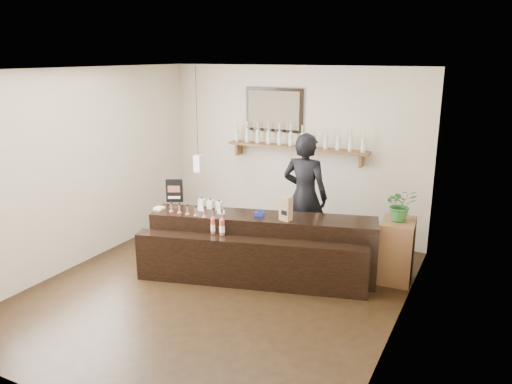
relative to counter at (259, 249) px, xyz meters
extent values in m
plane|color=black|center=(-0.30, -0.59, -0.40)|extent=(5.00, 5.00, 0.00)
plane|color=beige|center=(-0.30, 1.91, 1.00)|extent=(4.50, 0.00, 4.50)
plane|color=beige|center=(-0.30, -3.09, 1.00)|extent=(4.50, 0.00, 4.50)
plane|color=beige|center=(-2.55, -0.59, 1.00)|extent=(0.00, 5.00, 5.00)
plane|color=beige|center=(1.95, -0.59, 1.00)|extent=(0.00, 5.00, 5.00)
plane|color=white|center=(-0.30, -0.59, 2.40)|extent=(5.00, 5.00, 0.00)
cube|color=brown|center=(-0.20, 1.78, 1.10)|extent=(2.40, 0.25, 0.04)
cube|color=brown|center=(-1.28, 1.81, 0.98)|extent=(0.04, 0.20, 0.20)
cube|color=brown|center=(0.88, 1.81, 0.98)|extent=(0.04, 0.20, 0.20)
cube|color=black|center=(-0.65, 1.88, 1.68)|extent=(1.02, 0.04, 0.72)
cube|color=#443C2B|center=(-0.65, 1.86, 1.68)|extent=(0.92, 0.01, 0.62)
cube|color=white|center=(-1.60, 1.01, 0.85)|extent=(0.12, 0.12, 0.28)
cylinder|color=black|center=(-1.60, 1.01, 1.69)|extent=(0.01, 0.01, 1.41)
cylinder|color=beige|center=(-1.30, 1.78, 1.22)|extent=(0.07, 0.07, 0.20)
cone|color=beige|center=(-1.30, 1.78, 1.34)|extent=(0.07, 0.07, 0.05)
cylinder|color=beige|center=(-1.30, 1.78, 1.40)|extent=(0.02, 0.02, 0.07)
cylinder|color=yellow|center=(-1.30, 1.78, 1.45)|extent=(0.03, 0.03, 0.02)
cylinder|color=white|center=(-1.30, 1.78, 1.20)|extent=(0.07, 0.07, 0.09)
cylinder|color=beige|center=(-1.10, 1.78, 1.22)|extent=(0.07, 0.07, 0.20)
cone|color=beige|center=(-1.10, 1.78, 1.34)|extent=(0.07, 0.07, 0.05)
cylinder|color=beige|center=(-1.10, 1.78, 1.40)|extent=(0.02, 0.02, 0.07)
cylinder|color=yellow|center=(-1.10, 1.78, 1.45)|extent=(0.03, 0.03, 0.02)
cylinder|color=white|center=(-1.10, 1.78, 1.20)|extent=(0.07, 0.07, 0.09)
cylinder|color=beige|center=(-0.90, 1.78, 1.22)|extent=(0.07, 0.07, 0.20)
cone|color=beige|center=(-0.90, 1.78, 1.34)|extent=(0.07, 0.07, 0.05)
cylinder|color=beige|center=(-0.90, 1.78, 1.40)|extent=(0.02, 0.02, 0.07)
cylinder|color=yellow|center=(-0.90, 1.78, 1.45)|extent=(0.03, 0.03, 0.02)
cylinder|color=white|center=(-0.90, 1.78, 1.20)|extent=(0.07, 0.07, 0.09)
cylinder|color=beige|center=(-0.70, 1.78, 1.22)|extent=(0.07, 0.07, 0.20)
cone|color=beige|center=(-0.70, 1.78, 1.34)|extent=(0.07, 0.07, 0.05)
cylinder|color=beige|center=(-0.70, 1.78, 1.40)|extent=(0.02, 0.02, 0.07)
cylinder|color=yellow|center=(-0.70, 1.78, 1.45)|extent=(0.03, 0.03, 0.02)
cylinder|color=white|center=(-0.70, 1.78, 1.20)|extent=(0.07, 0.07, 0.09)
cylinder|color=beige|center=(-0.50, 1.78, 1.22)|extent=(0.07, 0.07, 0.20)
cone|color=beige|center=(-0.50, 1.78, 1.34)|extent=(0.07, 0.07, 0.05)
cylinder|color=beige|center=(-0.50, 1.78, 1.40)|extent=(0.02, 0.02, 0.07)
cylinder|color=yellow|center=(-0.50, 1.78, 1.45)|extent=(0.03, 0.03, 0.02)
cylinder|color=white|center=(-0.50, 1.78, 1.20)|extent=(0.07, 0.07, 0.09)
cylinder|color=beige|center=(-0.30, 1.78, 1.22)|extent=(0.07, 0.07, 0.20)
cone|color=beige|center=(-0.30, 1.78, 1.34)|extent=(0.07, 0.07, 0.05)
cylinder|color=beige|center=(-0.30, 1.78, 1.40)|extent=(0.02, 0.02, 0.07)
cylinder|color=yellow|center=(-0.30, 1.78, 1.45)|extent=(0.03, 0.03, 0.02)
cylinder|color=white|center=(-0.30, 1.78, 1.20)|extent=(0.07, 0.07, 0.09)
cylinder|color=beige|center=(-0.10, 1.78, 1.22)|extent=(0.07, 0.07, 0.20)
cone|color=beige|center=(-0.10, 1.78, 1.34)|extent=(0.07, 0.07, 0.05)
cylinder|color=beige|center=(-0.10, 1.78, 1.40)|extent=(0.02, 0.02, 0.07)
cylinder|color=yellow|center=(-0.10, 1.78, 1.45)|extent=(0.03, 0.03, 0.02)
cylinder|color=white|center=(-0.10, 1.78, 1.20)|extent=(0.07, 0.07, 0.09)
cylinder|color=beige|center=(0.10, 1.78, 1.22)|extent=(0.07, 0.07, 0.20)
cone|color=beige|center=(0.10, 1.78, 1.34)|extent=(0.07, 0.07, 0.05)
cylinder|color=beige|center=(0.10, 1.78, 1.40)|extent=(0.02, 0.02, 0.07)
cylinder|color=yellow|center=(0.10, 1.78, 1.45)|extent=(0.03, 0.03, 0.02)
cylinder|color=white|center=(0.10, 1.78, 1.20)|extent=(0.07, 0.07, 0.09)
cylinder|color=beige|center=(0.30, 1.78, 1.22)|extent=(0.07, 0.07, 0.20)
cone|color=beige|center=(0.30, 1.78, 1.34)|extent=(0.07, 0.07, 0.05)
cylinder|color=beige|center=(0.30, 1.78, 1.40)|extent=(0.02, 0.02, 0.07)
cylinder|color=yellow|center=(0.30, 1.78, 1.45)|extent=(0.03, 0.03, 0.02)
cylinder|color=white|center=(0.30, 1.78, 1.20)|extent=(0.07, 0.07, 0.09)
cylinder|color=beige|center=(0.50, 1.78, 1.22)|extent=(0.07, 0.07, 0.20)
cone|color=beige|center=(0.50, 1.78, 1.34)|extent=(0.07, 0.07, 0.05)
cylinder|color=beige|center=(0.50, 1.78, 1.40)|extent=(0.02, 0.02, 0.07)
cylinder|color=yellow|center=(0.50, 1.78, 1.45)|extent=(0.03, 0.03, 0.02)
cylinder|color=white|center=(0.50, 1.78, 1.20)|extent=(0.07, 0.07, 0.09)
cylinder|color=beige|center=(0.70, 1.78, 1.22)|extent=(0.07, 0.07, 0.20)
cone|color=beige|center=(0.70, 1.78, 1.34)|extent=(0.07, 0.07, 0.05)
cylinder|color=beige|center=(0.70, 1.78, 1.40)|extent=(0.02, 0.02, 0.07)
cylinder|color=yellow|center=(0.70, 1.78, 1.45)|extent=(0.03, 0.03, 0.02)
cylinder|color=white|center=(0.70, 1.78, 1.20)|extent=(0.07, 0.07, 0.09)
cylinder|color=beige|center=(0.90, 1.78, 1.22)|extent=(0.07, 0.07, 0.20)
cone|color=beige|center=(0.90, 1.78, 1.34)|extent=(0.07, 0.07, 0.05)
cylinder|color=beige|center=(0.90, 1.78, 1.40)|extent=(0.02, 0.02, 0.07)
cylinder|color=yellow|center=(0.90, 1.78, 1.45)|extent=(0.03, 0.03, 0.02)
cylinder|color=white|center=(0.90, 1.78, 1.20)|extent=(0.07, 0.07, 0.09)
cube|color=black|center=(0.01, 0.11, 0.02)|extent=(3.11, 1.33, 0.86)
cube|color=black|center=(0.01, -0.29, -0.08)|extent=(3.03, 1.07, 0.65)
cube|color=white|center=(-0.85, -0.08, 0.48)|extent=(0.10, 0.04, 0.05)
cube|color=white|center=(-0.53, -0.08, 0.48)|extent=(0.10, 0.04, 0.05)
cube|color=#CEBD7E|center=(-1.42, -0.29, 0.31)|extent=(0.12, 0.12, 0.12)
cube|color=#CEBD7E|center=(-1.42, -0.29, 0.43)|extent=(0.12, 0.12, 0.12)
cube|color=beige|center=(-0.94, 0.07, 0.51)|extent=(0.08, 0.08, 0.13)
cube|color=beige|center=(-0.94, 0.03, 0.51)|extent=(0.07, 0.00, 0.06)
cylinder|color=black|center=(-0.94, 0.07, 0.59)|extent=(0.02, 0.02, 0.03)
cube|color=beige|center=(-0.79, 0.07, 0.51)|extent=(0.08, 0.08, 0.13)
cube|color=beige|center=(-0.79, 0.03, 0.51)|extent=(0.07, 0.00, 0.06)
cylinder|color=black|center=(-0.79, 0.07, 0.59)|extent=(0.02, 0.02, 0.03)
cube|color=beige|center=(-0.65, 0.07, 0.51)|extent=(0.08, 0.08, 0.13)
cube|color=beige|center=(-0.65, 0.03, 0.51)|extent=(0.07, 0.00, 0.06)
cylinder|color=black|center=(-0.65, 0.07, 0.59)|extent=(0.02, 0.02, 0.03)
cylinder|color=#9A4334|center=(-1.21, -0.29, 0.35)|extent=(0.07, 0.07, 0.20)
cone|color=#9A4334|center=(-1.21, -0.29, 0.48)|extent=(0.07, 0.07, 0.05)
cylinder|color=#9A4334|center=(-1.21, -0.29, 0.54)|extent=(0.02, 0.02, 0.07)
cylinder|color=black|center=(-1.21, -0.29, 0.58)|extent=(0.03, 0.03, 0.02)
cylinder|color=white|center=(-1.21, -0.29, 0.33)|extent=(0.07, 0.07, 0.09)
cylinder|color=#9A4334|center=(-1.07, -0.29, 0.35)|extent=(0.07, 0.07, 0.20)
cone|color=#9A4334|center=(-1.07, -0.29, 0.48)|extent=(0.07, 0.07, 0.05)
cylinder|color=#9A4334|center=(-1.07, -0.29, 0.54)|extent=(0.02, 0.02, 0.07)
cylinder|color=black|center=(-1.07, -0.29, 0.58)|extent=(0.03, 0.03, 0.02)
cylinder|color=white|center=(-1.07, -0.29, 0.33)|extent=(0.07, 0.07, 0.09)
cylinder|color=#9A4334|center=(-0.94, -0.29, 0.35)|extent=(0.07, 0.07, 0.20)
cone|color=#9A4334|center=(-0.94, -0.29, 0.48)|extent=(0.07, 0.07, 0.05)
cylinder|color=#9A4334|center=(-0.94, -0.29, 0.54)|extent=(0.02, 0.02, 0.07)
cylinder|color=black|center=(-0.94, -0.29, 0.58)|extent=(0.03, 0.03, 0.02)
cylinder|color=white|center=(-0.94, -0.29, 0.33)|extent=(0.07, 0.07, 0.09)
cylinder|color=#9A4334|center=(-0.80, -0.29, 0.35)|extent=(0.07, 0.07, 0.20)
cone|color=#9A4334|center=(-0.80, -0.29, 0.48)|extent=(0.07, 0.07, 0.05)
cylinder|color=#9A4334|center=(-0.80, -0.29, 0.54)|extent=(0.02, 0.02, 0.07)
cylinder|color=black|center=(-0.80, -0.29, 0.58)|extent=(0.03, 0.03, 0.02)
cylinder|color=white|center=(-0.80, -0.29, 0.33)|extent=(0.07, 0.07, 0.09)
cylinder|color=#9A4334|center=(-0.67, -0.29, 0.35)|extent=(0.07, 0.07, 0.20)
cone|color=#9A4334|center=(-0.67, -0.29, 0.48)|extent=(0.07, 0.07, 0.05)
cylinder|color=#9A4334|center=(-0.67, -0.29, 0.54)|extent=(0.02, 0.02, 0.07)
cylinder|color=black|center=(-0.67, -0.29, 0.58)|extent=(0.03, 0.03, 0.02)
cylinder|color=white|center=(-0.67, -0.29, 0.33)|extent=(0.07, 0.07, 0.09)
cylinder|color=#9A4334|center=(-0.53, -0.29, 0.35)|extent=(0.07, 0.07, 0.20)
cone|color=#9A4334|center=(-0.53, -0.29, 0.48)|extent=(0.07, 0.07, 0.05)
cylinder|color=#9A4334|center=(-0.53, -0.29, 0.54)|extent=(0.02, 0.02, 0.07)
cylinder|color=black|center=(-0.53, -0.29, 0.58)|extent=(0.03, 0.03, 0.02)
cylinder|color=white|center=(-0.53, -0.29, 0.33)|extent=(0.07, 0.07, 0.09)
cylinder|color=#9A4334|center=(-0.40, -0.29, 0.35)|extent=(0.07, 0.07, 0.20)
cone|color=#9A4334|center=(-0.40, -0.29, 0.48)|extent=(0.07, 0.07, 0.05)
cylinder|color=#9A4334|center=(-0.40, -0.29, 0.54)|extent=(0.02, 0.02, 0.07)
cylinder|color=black|center=(-0.40, -0.29, 0.58)|extent=(0.03, 0.03, 0.02)
cylinder|color=white|center=(-0.40, -0.29, 0.33)|extent=(0.07, 0.07, 0.09)
cube|color=black|center=(-1.44, 0.10, 0.63)|extent=(0.23, 0.13, 0.35)
cube|color=#964D36|center=(-1.44, 0.09, 0.66)|extent=(0.16, 0.08, 0.10)
cube|color=white|center=(-1.44, 0.09, 0.53)|extent=(0.16, 0.08, 0.04)
cube|color=olive|center=(0.36, 0.08, 0.62)|extent=(0.17, 0.14, 0.32)
cube|color=black|center=(0.36, 0.02, 0.57)|extent=(0.09, 0.02, 0.06)
cube|color=#1629A0|center=(-0.03, 0.07, 0.48)|extent=(0.13, 0.08, 0.06)
cylinder|color=#1629A0|center=(-0.03, 0.07, 0.52)|extent=(0.07, 0.05, 0.07)
cube|color=brown|center=(1.70, 0.77, 0.02)|extent=(0.47, 0.61, 0.84)
imported|color=#286026|center=(1.70, 0.77, 0.66)|extent=(0.51, 0.49, 0.44)
imported|color=black|center=(0.28, 0.96, 0.67)|extent=(0.79, 0.53, 2.14)
camera|label=1|loc=(2.81, -5.67, 2.57)|focal=35.00mm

